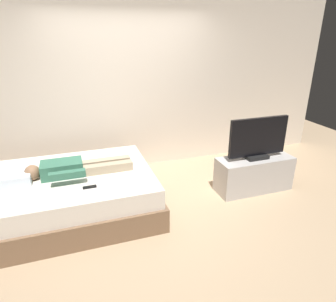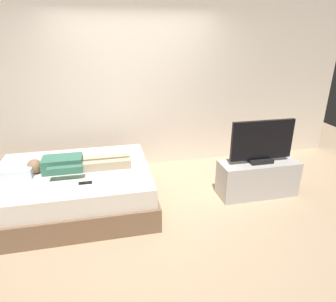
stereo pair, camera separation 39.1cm
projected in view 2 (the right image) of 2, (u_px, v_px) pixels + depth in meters
ground_plane at (153, 208)px, 3.89m from camera, size 10.00×10.00×0.00m
back_wall at (160, 83)px, 4.77m from camera, size 6.40×0.10×2.80m
bed at (75, 189)px, 3.82m from camera, size 2.00×1.57×0.54m
pillow at (13, 171)px, 3.56m from camera, size 0.48×0.34×0.12m
person at (74, 164)px, 3.69m from camera, size 1.26×0.46×0.18m
remote at (85, 183)px, 3.38m from camera, size 0.15×0.04×0.02m
tv_stand at (257, 178)px, 4.14m from camera, size 1.10×0.40×0.50m
tv at (262, 142)px, 3.94m from camera, size 0.88×0.20×0.59m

